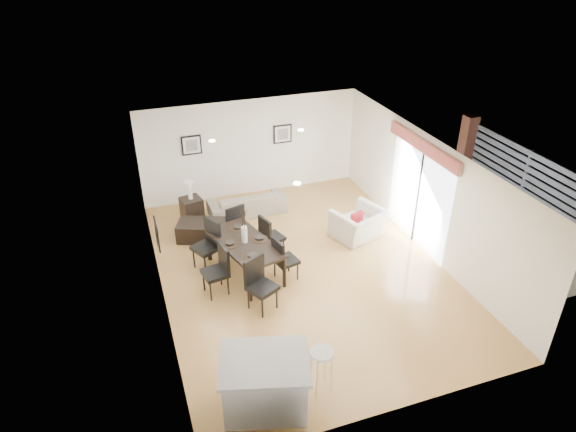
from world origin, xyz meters
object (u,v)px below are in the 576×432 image
object	(u,v)px
side_table	(192,210)
kitchen_island	(265,383)
dining_chair_enear	(283,257)
dining_chair_head	(259,281)
dining_chair_foot	(233,223)
dining_chair_wnear	(219,267)
coffee_table	(201,230)
sofa	(247,203)
dining_chair_efar	(269,235)
dining_table	(245,245)
dining_chair_wfar	(209,241)
armchair	(358,224)
bar_stool	(322,357)

from	to	relation	value
side_table	kitchen_island	distance (m)	6.16
dining_chair_enear	dining_chair_head	xyz separation A→B (m)	(-0.72, -0.69, 0.06)
dining_chair_head	dining_chair_foot	world-z (taller)	dining_chair_head
dining_chair_wnear	coffee_table	world-z (taller)	dining_chair_wnear
sofa	dining_chair_efar	distance (m)	2.15
dining_table	coffee_table	bearing A→B (deg)	95.35
dining_chair_enear	side_table	world-z (taller)	dining_chair_enear
dining_table	dining_chair_wfar	xyz separation A→B (m)	(-0.68, 0.52, -0.08)
armchair	kitchen_island	world-z (taller)	kitchen_island
dining_chair_foot	kitchen_island	xyz separation A→B (m)	(-0.67, -4.72, -0.12)
dining_chair_enear	dining_chair_head	distance (m)	1.00
dining_table	dining_chair_wnear	size ratio (longest dim) A/B	1.92
dining_chair_efar	bar_stool	bearing A→B (deg)	157.11
side_table	dining_chair_efar	bearing A→B (deg)	-57.41
dining_chair_head	bar_stool	xyz separation A→B (m)	(0.35, -2.35, 0.10)
dining_chair_efar	side_table	xyz separation A→B (m)	(-1.39, 2.17, -0.25)
dining_chair_efar	side_table	bearing A→B (deg)	15.08
dining_chair_head	dining_chair_wfar	bearing A→B (deg)	82.93
coffee_table	dining_chair_efar	bearing A→B (deg)	-21.28
sofa	kitchen_island	xyz separation A→B (m)	(-1.37, -6.12, 0.19)
coffee_table	bar_stool	bearing A→B (deg)	-57.46
sofa	side_table	size ratio (longest dim) A/B	3.12
dining_chair_wfar	armchair	bearing A→B (deg)	63.47
dining_chair_wnear	bar_stool	xyz separation A→B (m)	(0.97, -3.08, 0.11)
dining_table	dining_chair_enear	xyz separation A→B (m)	(0.68, -0.50, -0.15)
dining_table	dining_chair_wnear	world-z (taller)	dining_chair_wnear
sofa	dining_chair_wfar	xyz separation A→B (m)	(-1.41, -2.06, 0.34)
sofa	armchair	world-z (taller)	armchair
dining_chair_wnear	dining_chair_enear	size ratio (longest dim) A/B	1.08
dining_chair_wfar	dining_chair_efar	world-z (taller)	dining_chair_wfar
sofa	dining_table	bearing A→B (deg)	73.15
side_table	kitchen_island	size ratio (longest dim) A/B	0.41
bar_stool	dining_table	bearing A→B (deg)	94.89
dining_chair_efar	dining_chair_head	bearing A→B (deg)	138.64
dining_chair_wnear	bar_stool	distance (m)	3.23
dining_chair_efar	bar_stool	size ratio (longest dim) A/B	1.22
dining_chair_wfar	side_table	world-z (taller)	dining_chair_wfar
dining_table	dining_chair_wfar	size ratio (longest dim) A/B	1.84
sofa	bar_stool	bearing A→B (deg)	85.03
dining_chair_efar	bar_stool	distance (m)	4.01
dining_chair_foot	side_table	xyz separation A→B (m)	(-0.74, 1.44, -0.27)
dining_chair_efar	kitchen_island	distance (m)	4.20
dining_chair_head	dining_chair_efar	bearing A→B (deg)	38.79
dining_chair_head	kitchen_island	world-z (taller)	dining_chair_head
sofa	dining_chair_efar	bearing A→B (deg)	87.56
sofa	dining_chair_head	bearing A→B (deg)	77.37
dining_chair_efar	armchair	bearing A→B (deg)	-105.59
dining_chair_head	coffee_table	distance (m)	2.99
sofa	side_table	bearing A→B (deg)	-2.59
sofa	dining_chair_foot	xyz separation A→B (m)	(-0.71, -1.39, 0.30)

